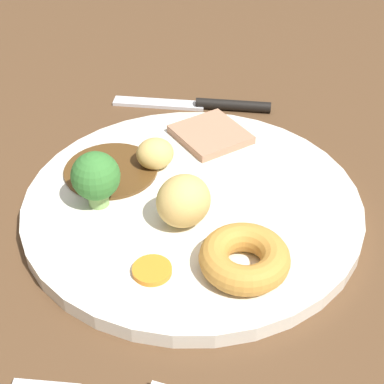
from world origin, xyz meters
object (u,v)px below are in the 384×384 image
Objects in this scene: dinner_plate at (192,207)px; yorkshire_pudding at (244,258)px; knife at (208,105)px; roast_potato_right at (155,154)px; broccoli_floret at (96,177)px; carrot_coin_front at (152,270)px; roast_potato_left at (184,201)px; meat_slice_main at (211,134)px.

dinner_plate is 9.32cm from yorkshire_pudding.
yorkshire_pudding is 0.38× the size of knife.
broccoli_floret is at bearing 145.18° from roast_potato_right.
carrot_coin_front is (-1.03, 6.95, -0.92)cm from yorkshire_pudding.
roast_potato_left is at bearing 45.40° from yorkshire_pudding.
knife is (8.31, 0.84, -1.35)cm from meat_slice_main.
dinner_plate is at bearing 31.00° from yorkshire_pudding.
meat_slice_main is at bearing 11.72° from yorkshire_pudding.
meat_slice_main is at bearing 97.76° from knife.
meat_slice_main is 8.46cm from knife.
meat_slice_main is at bearing -9.45° from carrot_coin_front.
carrot_coin_front is (-6.11, 1.80, -1.98)cm from roast_potato_left.
meat_slice_main is at bearing -41.70° from roast_potato_right.
yorkshire_pudding is at bearing -145.77° from roast_potato_right.
carrot_coin_front is (-8.86, 2.24, 0.93)cm from dinner_plate.
roast_potato_left is 0.25× the size of knife.
broccoli_floret is at bearing 77.86° from roast_potato_left.
meat_slice_main is 0.36× the size of knife.
roast_potato_right is at bearing -34.82° from broccoli_floret.
roast_potato_left reaches higher than dinner_plate.
meat_slice_main is 14.74cm from broccoli_floret.
broccoli_floret is at bearing 62.24° from yorkshire_pudding.
broccoli_floret is (7.74, 5.81, 2.65)cm from carrot_coin_front.
roast_potato_left is 7.81cm from broccoli_floret.
dinner_plate is 8.47× the size of roast_potato_right.
roast_potato_left reaches higher than roast_potato_right.
roast_potato_right reaches higher than meat_slice_main.
knife is at bearing -22.50° from broccoli_floret.
dinner_plate is at bearing -82.12° from broccoli_floret.
roast_potato_left reaches higher than yorkshire_pudding.
carrot_coin_front reaches higher than knife.
yorkshire_pudding is 14.52cm from broccoli_floret.
broccoli_floret reaches higher than roast_potato_right.
carrot_coin_front reaches higher than dinner_plate.
yorkshire_pudding reaches higher than knife.
roast_potato_left is at bearing 90.53° from knife.
yorkshire_pudding is (-18.12, -3.76, 0.75)cm from meat_slice_main.
meat_slice_main is 1.89× the size of roast_potato_right.
meat_slice_main is 1.30× the size of broccoli_floret.
knife is (18.60, -0.11, -0.25)cm from dinner_plate.
roast_potato_left is (-2.75, 0.44, 2.91)cm from dinner_plate.
roast_potato_right is 7.38cm from broccoli_floret.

